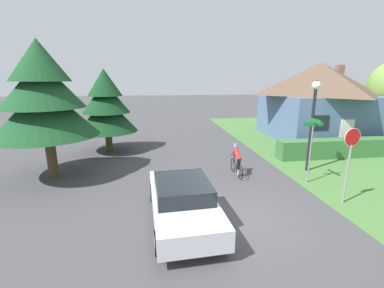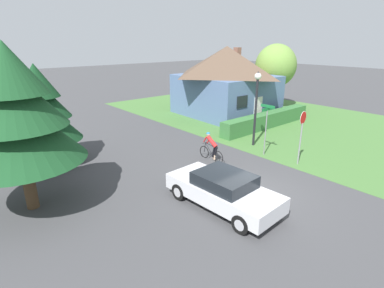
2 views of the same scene
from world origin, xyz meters
TOP-DOWN VIEW (x-y plane):
  - ground_plane at (0.00, 0.00)m, footprint 140.00×140.00m
  - cottage_house at (9.86, 10.88)m, footprint 7.52×8.12m
  - hedge_row at (9.09, 5.82)m, footprint 9.23×0.90m
  - sedan_left_lane at (-1.66, 0.07)m, footprint 2.14×4.69m
  - cyclist at (1.34, 3.80)m, footprint 0.44×1.74m
  - stop_sign at (4.38, 0.44)m, footprint 0.66×0.09m
  - street_lamp at (5.04, 3.88)m, footprint 0.40×0.40m
  - street_name_sign at (4.17, 2.44)m, footprint 0.90×0.90m
  - conifer_tall_near at (-7.29, 4.81)m, footprint 4.46×4.46m
  - conifer_tall_far at (-5.44, 9.12)m, footprint 3.69×3.69m

SIDE VIEW (x-z plane):
  - ground_plane at x=0.00m, z-range 0.00..0.00m
  - hedge_row at x=9.09m, z-range 0.00..1.09m
  - sedan_left_lane at x=-1.66m, z-range 0.01..1.41m
  - cyclist at x=1.34m, z-range -0.03..1.50m
  - stop_sign at x=4.38m, z-range 0.56..3.39m
  - street_name_sign at x=4.17m, z-range 0.54..3.41m
  - conifer_tall_far at x=-5.44m, z-range 0.36..5.49m
  - cottage_house at x=9.86m, z-range 0.11..5.82m
  - street_lamp at x=5.04m, z-range 0.80..5.28m
  - conifer_tall_near at x=-7.29m, z-range 0.67..6.83m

